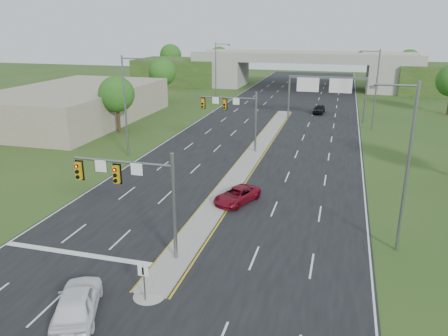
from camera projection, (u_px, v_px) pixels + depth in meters
The scene contains 23 objects.
ground at pixel (176, 260), 27.47m from camera, with size 240.00×240.00×0.00m, color #254418.
road at pixel (270, 133), 59.51m from camera, with size 24.00×160.00×0.02m, color black.
median at pixel (251, 156), 48.49m from camera, with size 2.00×54.00×0.16m, color gray.
median_nose at pixel (149, 295), 23.77m from camera, with size 2.00×2.00×0.16m, color gray.
lane_markings at pixel (257, 143), 54.08m from camera, with size 23.72×160.00×0.01m.
signal_mast_near at pixel (138, 187), 26.48m from camera, with size 6.62×0.60×7.00m.
signal_mast_far at pixel (236, 111), 49.37m from camera, with size 6.62×0.60×7.00m.
keep_right_sign at pixel (144, 277), 22.85m from camera, with size 0.60×0.13×2.20m.
sign_gantry at pixel (326, 86), 65.27m from camera, with size 11.58×0.44×6.67m.
overpass at pixel (303, 72), 99.60m from camera, with size 80.00×14.00×8.10m.
lightpole_l_mid at pixel (127, 102), 47.19m from camera, with size 2.85×0.25×11.00m.
lightpole_l_far at pixel (217, 70), 79.24m from camera, with size 2.85×0.25×11.00m.
lightpole_r_near at pixel (405, 161), 26.79m from camera, with size 2.85×0.25×11.00m.
lightpole_r_far at pixel (375, 86), 58.84m from camera, with size 2.85×0.25×11.00m.
tree_l_near at pixel (117, 94), 58.32m from camera, with size 4.80×4.80×7.60m.
tree_l_mid at pixel (162, 72), 82.11m from camera, with size 5.20×5.20×8.12m.
tree_back_a at pixel (171, 55), 121.22m from camera, with size 6.00×6.00×8.85m.
tree_back_b at pixel (219, 57), 117.82m from camera, with size 5.60×5.60×8.32m.
tree_back_c at pixel (409, 61), 105.79m from camera, with size 5.60×5.60×8.32m.
commercial_building at pixel (75, 104), 66.25m from camera, with size 18.00×30.00×5.00m, color gray.
car_white at pixel (77, 302), 21.85m from camera, with size 1.99×4.96×1.69m, color white.
car_far_a at pixel (237, 195), 36.03m from camera, with size 2.12×4.60×1.28m, color maroon.
car_far_c at pixel (319, 109), 72.06m from camera, with size 1.66×4.12×1.40m, color black.
Camera 1 is at (9.31, -22.60, 14.13)m, focal length 35.00 mm.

